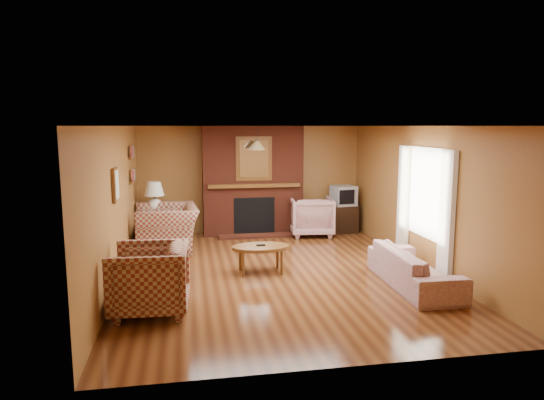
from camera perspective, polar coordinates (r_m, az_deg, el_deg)
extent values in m
plane|color=#45210E|center=(8.11, 0.64, -8.50)|extent=(6.50, 6.50, 0.00)
plane|color=silver|center=(7.75, 0.67, 8.71)|extent=(6.50, 6.50, 0.00)
plane|color=#965B2E|center=(11.02, -2.48, 2.46)|extent=(6.50, 0.00, 6.50)
plane|color=#965B2E|center=(4.75, 7.97, -6.03)|extent=(6.50, 0.00, 6.50)
plane|color=#965B2E|center=(7.78, -17.76, -0.58)|extent=(0.00, 6.50, 6.50)
plane|color=#965B2E|center=(8.65, 17.15, 0.35)|extent=(0.00, 6.50, 6.50)
cube|color=#5A2113|center=(10.77, -2.30, 2.31)|extent=(2.20, 0.50, 2.40)
cube|color=black|center=(10.66, -2.11, -1.83)|extent=(0.90, 0.06, 0.80)
cube|color=#5A2113|center=(10.58, -1.97, -4.23)|extent=(1.60, 0.35, 0.06)
cube|color=brown|center=(10.52, -2.10, 1.72)|extent=(2.00, 0.18, 0.08)
cube|color=brown|center=(10.49, -2.14, 4.88)|extent=(0.78, 0.05, 0.95)
cube|color=white|center=(10.46, -2.12, 4.87)|extent=(0.62, 0.02, 0.80)
cube|color=beige|center=(7.82, 19.86, -1.75)|extent=(0.08, 0.35, 2.00)
cube|color=beige|center=(9.13, 15.21, -0.09)|extent=(0.08, 0.35, 2.00)
cube|color=white|center=(8.45, 17.67, 0.82)|extent=(0.03, 1.10, 1.50)
cube|color=brown|center=(9.62, -16.14, 2.11)|extent=(0.06, 0.55, 0.04)
cube|color=brown|center=(9.59, -16.25, 4.78)|extent=(0.06, 0.55, 0.04)
cube|color=brown|center=(7.43, -17.96, 1.72)|extent=(0.04, 0.40, 0.50)
cube|color=white|center=(7.43, -17.77, 1.73)|extent=(0.01, 0.32, 0.42)
cylinder|color=black|center=(10.02, -1.80, 7.68)|extent=(0.01, 0.01, 0.35)
cone|color=tan|center=(10.02, -1.79, 6.42)|extent=(0.36, 0.36, 0.18)
imported|color=maroon|center=(9.68, -12.28, -3.22)|extent=(1.26, 1.42, 0.87)
imported|color=maroon|center=(6.52, -14.25, -8.99)|extent=(1.03, 1.01, 0.90)
imported|color=#BBAD91|center=(7.67, 16.36, -7.66)|extent=(0.81, 1.97, 0.57)
imported|color=#BBAD91|center=(10.73, 4.62, -1.92)|extent=(1.00, 1.02, 0.85)
ellipsoid|color=brown|center=(7.98, -1.33, -5.59)|extent=(0.95, 0.59, 0.05)
cube|color=black|center=(7.97, -1.33, -5.33)|extent=(0.15, 0.05, 0.02)
cylinder|color=brown|center=(8.27, 0.66, -6.71)|extent=(0.05, 0.05, 0.40)
cylinder|color=brown|center=(8.18, -3.74, -6.90)|extent=(0.05, 0.05, 0.40)
cylinder|color=brown|center=(7.91, 1.17, -7.42)|extent=(0.05, 0.05, 0.40)
cylinder|color=brown|center=(7.82, -3.43, -7.64)|extent=(0.05, 0.05, 0.40)
cube|color=brown|center=(10.30, -13.53, -3.27)|extent=(0.48, 0.48, 0.61)
sphere|color=silver|center=(10.21, -13.62, -0.71)|extent=(0.32, 0.32, 0.32)
cylinder|color=black|center=(10.19, -13.66, 0.29)|extent=(0.03, 0.03, 0.10)
cone|color=white|center=(10.16, -13.69, 1.30)|extent=(0.40, 0.40, 0.28)
cube|color=black|center=(11.18, 8.34, -2.16)|extent=(0.60, 0.55, 0.62)
cube|color=#999CA0|center=(11.09, 8.40, 0.53)|extent=(0.56, 0.54, 0.45)
cube|color=black|center=(10.86, 8.81, 0.35)|extent=(0.37, 0.08, 0.32)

